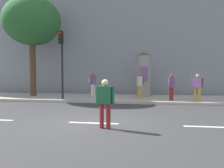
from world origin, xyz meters
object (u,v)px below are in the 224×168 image
at_px(traffic_light, 61,53).
at_px(pedestrian_in_dark_shirt, 93,82).
at_px(pedestrian_in_red_top, 198,85).
at_px(pedestrian_tallest, 105,100).
at_px(poster_column, 144,74).
at_px(street_tree, 32,21).
at_px(pedestrian_with_bag, 171,85).
at_px(pedestrian_in_light_jacket, 140,83).

distance_m(traffic_light, pedestrian_in_dark_shirt, 2.96).
relative_size(pedestrian_in_red_top, pedestrian_in_dark_shirt, 0.92).
relative_size(pedestrian_tallest, pedestrian_in_dark_shirt, 0.96).
bearing_deg(pedestrian_in_red_top, poster_column, 144.99).
height_order(street_tree, pedestrian_with_bag, street_tree).
relative_size(traffic_light, pedestrian_in_dark_shirt, 2.45).
height_order(pedestrian_tallest, pedestrian_in_dark_shirt, pedestrian_in_dark_shirt).
height_order(pedestrian_with_bag, pedestrian_in_dark_shirt, pedestrian_in_dark_shirt).
distance_m(traffic_light, pedestrian_in_red_top, 8.07).
height_order(pedestrian_in_red_top, pedestrian_in_dark_shirt, pedestrian_in_dark_shirt).
bearing_deg(pedestrian_with_bag, pedestrian_in_dark_shirt, 165.18).
bearing_deg(pedestrian_with_bag, pedestrian_in_red_top, -8.27).
bearing_deg(street_tree, pedestrian_with_bag, -7.60).
distance_m(pedestrian_in_red_top, pedestrian_with_bag, 1.43).
bearing_deg(pedestrian_in_dark_shirt, pedestrian_in_light_jacket, -16.61).
relative_size(pedestrian_with_bag, pedestrian_in_light_jacket, 0.95).
xyz_separation_m(street_tree, pedestrian_in_red_top, (10.58, -1.43, -4.17)).
xyz_separation_m(traffic_light, pedestrian_tallest, (3.66, -5.93, -1.96)).
height_order(poster_column, pedestrian_in_light_jacket, poster_column).
distance_m(street_tree, pedestrian_tallest, 10.90).
bearing_deg(pedestrian_in_light_jacket, pedestrian_tallest, -97.78).
distance_m(pedestrian_tallest, pedestrian_in_red_top, 7.55).
relative_size(traffic_light, street_tree, 0.60).
xyz_separation_m(traffic_light, pedestrian_with_bag, (6.43, 0.57, -1.87)).
height_order(traffic_light, pedestrian_in_red_top, traffic_light).
height_order(pedestrian_tallest, pedestrian_in_light_jacket, pedestrian_in_light_jacket).
height_order(traffic_light, pedestrian_tallest, traffic_light).
bearing_deg(pedestrian_in_light_jacket, street_tree, 173.43).
xyz_separation_m(street_tree, pedestrian_tallest, (6.40, -7.72, -4.29)).
distance_m(poster_column, pedestrian_tallest, 8.52).
xyz_separation_m(pedestrian_with_bag, pedestrian_in_light_jacket, (-1.83, 0.38, 0.08)).
bearing_deg(traffic_light, pedestrian_in_light_jacket, 11.64).
height_order(poster_column, pedestrian_tallest, poster_column).
height_order(traffic_light, pedestrian_in_dark_shirt, traffic_light).
bearing_deg(traffic_light, poster_column, 27.27).
distance_m(pedestrian_in_light_jacket, pedestrian_in_dark_shirt, 3.29).
xyz_separation_m(poster_column, pedestrian_in_dark_shirt, (-3.37, -0.60, -0.52)).
xyz_separation_m(poster_column, pedestrian_tallest, (-1.16, -8.41, -0.72)).
bearing_deg(street_tree, traffic_light, -33.22).
bearing_deg(pedestrian_tallest, pedestrian_with_bag, 66.88).
relative_size(poster_column, pedestrian_in_dark_shirt, 1.79).
distance_m(poster_column, pedestrian_in_red_top, 3.74).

